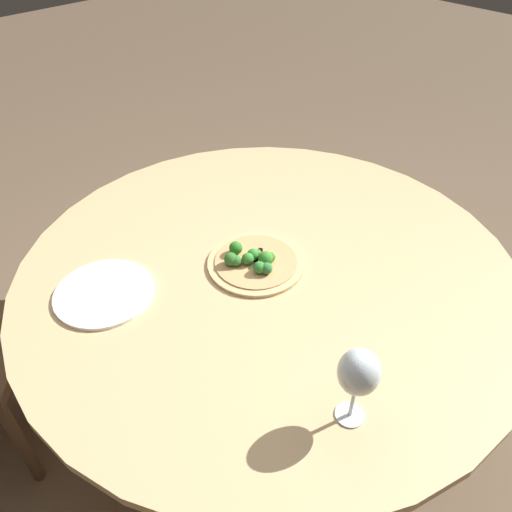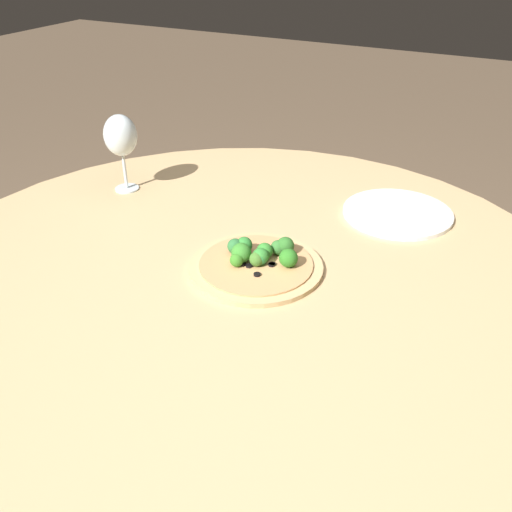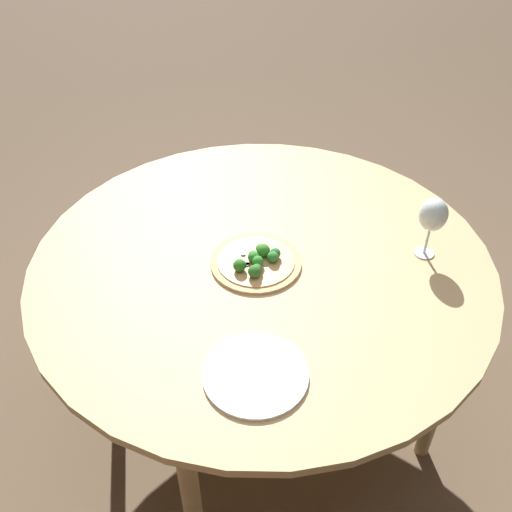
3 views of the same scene
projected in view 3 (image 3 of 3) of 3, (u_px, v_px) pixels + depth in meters
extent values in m
plane|color=brown|center=(260.00, 407.00, 2.18)|extent=(12.00, 12.00, 0.00)
cylinder|color=tan|center=(262.00, 261.00, 1.71)|extent=(1.38, 1.38, 0.03)
cylinder|color=tan|center=(304.00, 240.00, 2.39)|extent=(0.05, 0.05, 0.72)
cylinder|color=tan|center=(105.00, 306.00, 2.09)|extent=(0.05, 0.05, 0.72)
cylinder|color=tan|center=(442.00, 388.00, 1.81)|extent=(0.05, 0.05, 0.72)
cylinder|color=tan|center=(193.00, 509.00, 1.51)|extent=(0.05, 0.05, 0.72)
cylinder|color=tan|center=(256.00, 262.00, 1.67)|extent=(0.27, 0.27, 0.01)
cylinder|color=tan|center=(256.00, 261.00, 1.67)|extent=(0.23, 0.23, 0.00)
sphere|color=#387D24|center=(259.00, 249.00, 1.69)|extent=(0.03, 0.03, 0.03)
sphere|color=#35852E|center=(258.00, 261.00, 1.64)|extent=(0.03, 0.03, 0.03)
sphere|color=#37822B|center=(264.00, 250.00, 1.67)|extent=(0.04, 0.04, 0.04)
sphere|color=#328132|center=(273.00, 257.00, 1.65)|extent=(0.03, 0.03, 0.03)
sphere|color=#34712F|center=(257.00, 269.00, 1.62)|extent=(0.03, 0.03, 0.03)
sphere|color=#42732A|center=(253.00, 255.00, 1.66)|extent=(0.03, 0.03, 0.03)
sphere|color=#306E29|center=(254.00, 271.00, 1.60)|extent=(0.04, 0.04, 0.04)
sphere|color=#348431|center=(254.00, 257.00, 1.65)|extent=(0.03, 0.03, 0.03)
sphere|color=#2B7F39|center=(253.00, 257.00, 1.65)|extent=(0.03, 0.03, 0.03)
sphere|color=#2E6D36|center=(275.00, 253.00, 1.67)|extent=(0.03, 0.03, 0.03)
sphere|color=#2E7923|center=(240.00, 265.00, 1.62)|extent=(0.04, 0.04, 0.04)
cylinder|color=black|center=(247.00, 265.00, 1.65)|extent=(0.01, 0.01, 0.00)
cylinder|color=black|center=(259.00, 253.00, 1.69)|extent=(0.01, 0.01, 0.00)
cylinder|color=black|center=(243.00, 254.00, 1.69)|extent=(0.01, 0.01, 0.00)
cylinder|color=black|center=(255.00, 256.00, 1.68)|extent=(0.01, 0.01, 0.00)
cylinder|color=black|center=(247.00, 264.00, 1.65)|extent=(0.01, 0.01, 0.00)
cylinder|color=black|center=(256.00, 260.00, 1.67)|extent=(0.01, 0.01, 0.00)
cylinder|color=silver|center=(424.00, 253.00, 1.71)|extent=(0.06, 0.06, 0.00)
cylinder|color=silver|center=(427.00, 241.00, 1.68)|extent=(0.01, 0.01, 0.09)
ellipsoid|color=silver|center=(433.00, 215.00, 1.62)|extent=(0.08, 0.08, 0.10)
cylinder|color=white|center=(256.00, 374.00, 1.36)|extent=(0.26, 0.26, 0.01)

